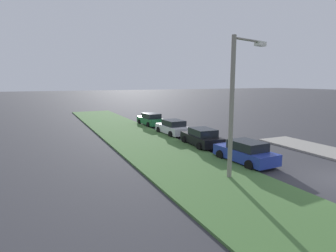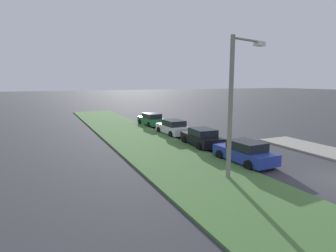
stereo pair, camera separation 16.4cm
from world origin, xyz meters
TOP-DOWN VIEW (x-y plane):
  - grass_median at (10.00, 6.50)m, footprint 60.00×6.00m
  - parked_car_blue at (5.10, 2.75)m, footprint 4.39×2.20m
  - parked_car_black at (10.31, 2.79)m, footprint 4.40×2.21m
  - parked_car_white at (15.72, 2.75)m, footprint 4.35×2.11m
  - parked_car_green at (21.92, 2.63)m, footprint 4.38×2.18m
  - streetlight at (3.22, 5.16)m, footprint 1.04×2.82m

SIDE VIEW (x-z plane):
  - grass_median at x=10.00m, z-range 0.00..0.12m
  - parked_car_blue at x=5.10m, z-range -0.02..1.45m
  - parked_car_black at x=10.31m, z-range -0.02..1.45m
  - parked_car_white at x=15.72m, z-range -0.02..1.45m
  - parked_car_green at x=21.92m, z-range -0.02..1.45m
  - streetlight at x=3.22m, z-range 0.64..8.14m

